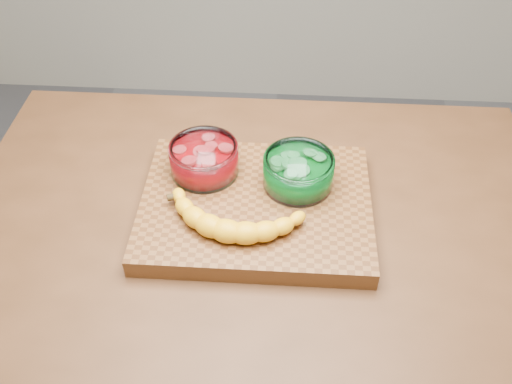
{
  "coord_description": "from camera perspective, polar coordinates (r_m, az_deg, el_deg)",
  "views": [
    {
      "loc": [
        0.05,
        -0.79,
        1.72
      ],
      "look_at": [
        0.0,
        0.0,
        0.96
      ],
      "focal_mm": 40.0,
      "sensor_mm": 36.0,
      "label": 1
    }
  ],
  "objects": [
    {
      "name": "counter",
      "position": [
        1.5,
        0.0,
        -14.16
      ],
      "size": [
        1.2,
        0.8,
        0.9
      ],
      "primitive_type": "cube",
      "color": "#4D2D17",
      "rests_on": "ground"
    },
    {
      "name": "cutting_board",
      "position": [
        1.13,
        0.0,
        -1.46
      ],
      "size": [
        0.45,
        0.35,
        0.04
      ],
      "primitive_type": "cube",
      "color": "brown",
      "rests_on": "counter"
    },
    {
      "name": "bowl_red",
      "position": [
        1.16,
        -5.21,
        3.28
      ],
      "size": [
        0.14,
        0.14,
        0.06
      ],
      "color": "white",
      "rests_on": "cutting_board"
    },
    {
      "name": "bowl_green",
      "position": [
        1.13,
        4.25,
        2.05
      ],
      "size": [
        0.14,
        0.14,
        0.07
      ],
      "color": "white",
      "rests_on": "cutting_board"
    },
    {
      "name": "banana",
      "position": [
        1.06,
        -2.02,
        -2.29
      ],
      "size": [
        0.29,
        0.16,
        0.04
      ],
      "primitive_type": null,
      "color": "#F7AE15",
      "rests_on": "cutting_board"
    }
  ]
}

